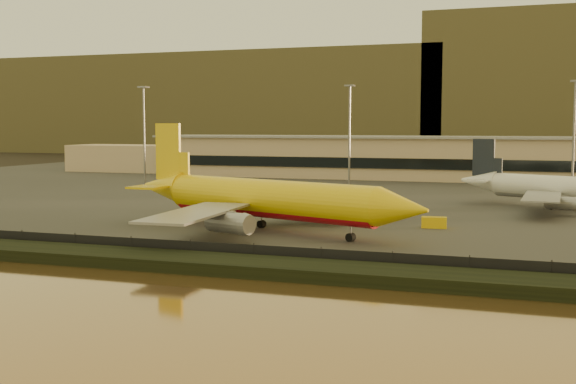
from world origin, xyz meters
name	(u,v)px	position (x,y,z in m)	size (l,w,h in m)	color
ground	(276,247)	(0.00, 0.00, 0.00)	(900.00, 900.00, 0.00)	black
embankment	(224,265)	(0.00, -17.00, 0.70)	(320.00, 7.00, 1.40)	black
tarmac	(401,187)	(0.00, 95.00, 0.10)	(320.00, 220.00, 0.20)	#2D2D2D
perimeter_fence	(238,253)	(0.00, -13.00, 1.30)	(300.00, 0.05, 2.20)	black
terminal_building	(371,158)	(-14.52, 125.55, 6.25)	(202.00, 25.00, 12.60)	tan
apron_light_masts	(454,127)	(15.00, 75.00, 15.70)	(152.20, 12.20, 25.40)	slate
distant_hills	(440,99)	(-20.74, 340.00, 31.39)	(470.00, 160.00, 70.00)	brown
dhl_cargo_jet	(266,199)	(-5.62, 11.10, 5.01)	(52.37, 49.76, 16.11)	yellow
white_narrowbody_jet	(570,189)	(38.60, 55.16, 4.09)	(42.93, 40.59, 13.04)	silver
gse_vehicle_yellow	(434,222)	(17.73, 22.87, 1.06)	(3.80, 1.71, 1.71)	yellow
gse_vehicle_white	(275,207)	(-12.09, 33.02, 1.18)	(4.37, 1.97, 1.97)	silver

